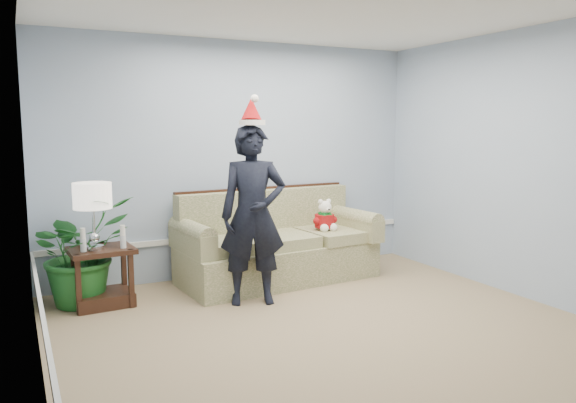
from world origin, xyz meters
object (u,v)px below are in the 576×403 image
Objects in this scene: houseplant at (80,251)px; man at (253,215)px; table_lamp at (92,199)px; side_table at (103,283)px; sofa at (276,248)px; teddy_bear at (325,219)px.

man is at bearing -24.80° from houseplant.
table_lamp is 1.52m from man.
table_lamp reaches higher than houseplant.
side_table is 0.84m from table_lamp.
table_lamp is at bearing 179.76° from sofa.
houseplant is at bearing 123.28° from table_lamp.
table_lamp is 2.57m from teddy_bear.
table_lamp is at bearing -155.11° from side_table.
table_lamp is at bearing 175.56° from man.
houseplant reaches higher than teddy_bear.
man is at bearing -153.84° from teddy_bear.
houseplant reaches higher than side_table.
sofa is 6.11× the size of teddy_bear.
man is (1.35, -0.56, 0.65)m from side_table.
side_table is at bearing 24.89° from table_lamp.
man is at bearing -20.65° from table_lamp.
side_table is at bearing 179.08° from sofa.
houseplant reaches higher than sofa.
sofa is 2.13× the size of houseplant.
houseplant is (-2.09, 0.02, 0.17)m from sofa.
side_table is 0.36× the size of man.
houseplant is 2.87× the size of teddy_bear.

